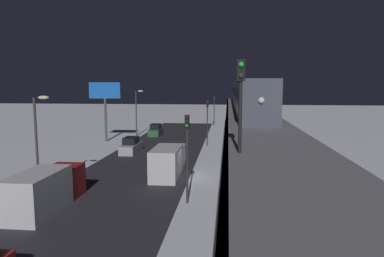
{
  "coord_description": "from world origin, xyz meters",
  "views": [
    {
      "loc": [
        -4.04,
        30.47,
        8.45
      ],
      "look_at": [
        1.42,
        -21.36,
        1.84
      ],
      "focal_mm": 31.89,
      "sensor_mm": 36.0,
      "label": 1
    }
  ],
  "objects": [
    {
      "name": "ground_plane",
      "position": [
        0.0,
        0.0,
        0.0
      ],
      "size": [
        240.0,
        240.0,
        0.0
      ],
      "primitive_type": "plane",
      "color": "white"
    },
    {
      "name": "sedan_silver",
      "position": [
        8.09,
        -10.93,
        0.8
      ],
      "size": [
        1.8,
        4.79,
        1.97
      ],
      "color": "#B2B2B7",
      "rests_on": "ground_plane"
    },
    {
      "name": "traffic_light_near",
      "position": [
        -1.21,
        6.93,
        4.2
      ],
      "size": [
        0.32,
        0.44,
        6.4
      ],
      "color": "#2D2D2D",
      "rests_on": "ground_plane"
    },
    {
      "name": "elevated_railway",
      "position": [
        -6.26,
        -0.0,
        4.78
      ],
      "size": [
        5.0,
        89.84,
        5.53
      ],
      "color": "slate",
      "rests_on": "ground_plane"
    },
    {
      "name": "subway_train",
      "position": [
        -6.36,
        -30.65,
        7.31
      ],
      "size": [
        2.94,
        74.07,
        3.4
      ],
      "color": "#4C5160",
      "rests_on": "elevated_railway"
    },
    {
      "name": "traffic_light_far",
      "position": [
        -1.21,
        -40.44,
        4.2
      ],
      "size": [
        0.32,
        0.44,
        6.4
      ],
      "color": "#2D2D2D",
      "rests_on": "ground_plane"
    },
    {
      "name": "street_lamp_near",
      "position": [
        10.96,
        5.0,
        4.81
      ],
      "size": [
        1.35,
        0.44,
        7.65
      ],
      "color": "#38383D",
      "rests_on": "ground_plane"
    },
    {
      "name": "commercial_billboard",
      "position": [
        14.33,
        -19.17,
        6.83
      ],
      "size": [
        4.8,
        0.36,
        8.9
      ],
      "color": "#4C4C51",
      "rests_on": "ground_plane"
    },
    {
      "name": "avenue_asphalt",
      "position": [
        4.89,
        0.0,
        0.0
      ],
      "size": [
        11.0,
        89.84,
        0.01
      ],
      "primitive_type": "cube",
      "color": "#28282D",
      "rests_on": "ground_plane"
    },
    {
      "name": "box_truck",
      "position": [
        1.49,
        -0.68,
        1.35
      ],
      "size": [
        2.4,
        7.4,
        2.8
      ],
      "color": "silver",
      "rests_on": "ground_plane"
    },
    {
      "name": "sedan_green",
      "position": [
        8.09,
        -25.74,
        0.8
      ],
      "size": [
        1.8,
        4.21,
        1.97
      ],
      "color": "#2D6038",
      "rests_on": "ground_plane"
    },
    {
      "name": "delivery_van",
      "position": [
        8.29,
        8.99,
        1.35
      ],
      "size": [
        2.4,
        7.4,
        2.8
      ],
      "color": "#A51E1E",
      "rests_on": "ground_plane"
    },
    {
      "name": "traffic_light_mid",
      "position": [
        -1.21,
        -16.75,
        4.2
      ],
      "size": [
        0.32,
        0.44,
        6.4
      ],
      "color": "#2D2D2D",
      "rests_on": "ground_plane"
    },
    {
      "name": "rail_signal",
      "position": [
        -4.57,
        15.79,
        8.26
      ],
      "size": [
        0.36,
        0.41,
        4.0
      ],
      "color": "black",
      "rests_on": "elevated_railway"
    },
    {
      "name": "street_lamp_far",
      "position": [
        10.96,
        -25.0,
        4.81
      ],
      "size": [
        1.35,
        0.44,
        7.65
      ],
      "color": "#38383D",
      "rests_on": "ground_plane"
    }
  ]
}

